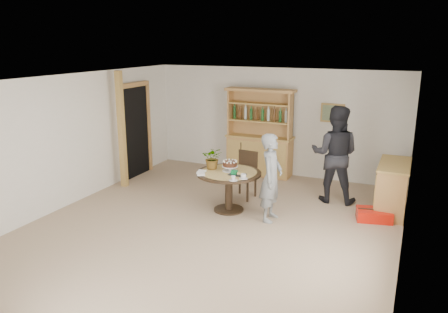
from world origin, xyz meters
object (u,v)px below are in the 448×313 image
Objects in this scene: dining_chair at (246,171)px; teen_boy at (271,178)px; sideboard at (393,188)px; dining_table at (229,180)px; hutch at (260,146)px; red_suitcase at (374,215)px; adult_person at (335,154)px.

dining_chair is 1.28m from teen_boy.
dining_chair reaches higher than sideboard.
sideboard is 2.33m from teen_boy.
dining_table is at bearing -157.30° from sideboard.
hutch reaches higher than sideboard.
sideboard is at bearing 12.37° from dining_chair.
dining_chair is 1.41× the size of red_suitcase.
red_suitcase is at bearing -113.99° from sideboard.
adult_person is 2.84× the size of red_suitcase.
teen_boy reaches higher than sideboard.
dining_table is 0.83m from dining_chair.
adult_person reaches higher than sideboard.
adult_person is at bearing -30.88° from teen_boy.
hutch is at bearing 22.95° from teen_boy.
hutch is at bearing 157.79° from sideboard.
red_suitcase is (2.80, -1.78, -0.59)m from hutch.
dining_table is 2.67m from red_suitcase.
adult_person reaches higher than red_suitcase.
dining_table is at bearing -83.99° from hutch.
teen_boy reaches higher than red_suitcase.
teen_boy is (0.84, -0.93, 0.25)m from dining_chair.
dining_chair is 1.79m from adult_person.
hutch is 1.62× the size of sideboard.
sideboard is 1.05× the size of dining_table.
adult_person is 1.41m from red_suitcase.
hutch is 1.61m from dining_chair.
adult_person reaches higher than teen_boy.
red_suitcase is (2.54, -0.20, -0.43)m from dining_chair.
teen_boy is at bearing -146.84° from sideboard.
sideboard is 3.02m from dining_table.
teen_boy reaches higher than dining_chair.
sideboard is at bearing -57.64° from teen_boy.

